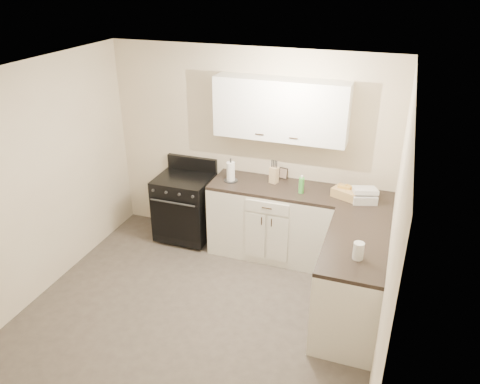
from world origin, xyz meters
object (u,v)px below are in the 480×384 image
(knife_block, at_px, (274,175))
(countertop_grill, at_px, (364,197))
(paper_towel, at_px, (231,172))
(stove, at_px, (185,207))
(wicker_basket, at_px, (347,193))

(knife_block, distance_m, countertop_grill, 1.09)
(knife_block, xyz_separation_m, paper_towel, (-0.51, -0.12, 0.02))
(countertop_grill, bearing_deg, paper_towel, 162.23)
(paper_towel, bearing_deg, stove, 179.54)
(paper_towel, relative_size, countertop_grill, 0.92)
(stove, height_order, countertop_grill, countertop_grill)
(wicker_basket, xyz_separation_m, countertop_grill, (0.19, -0.03, -0.00))
(knife_block, relative_size, countertop_grill, 0.77)
(stove, xyz_separation_m, knife_block, (1.17, 0.12, 0.58))
(stove, distance_m, wicker_basket, 2.12)
(stove, xyz_separation_m, wicker_basket, (2.06, 0.00, 0.53))
(stove, distance_m, knife_block, 1.31)
(paper_towel, height_order, wicker_basket, paper_towel)
(stove, xyz_separation_m, countertop_grill, (2.25, -0.02, 0.53))
(stove, relative_size, knife_block, 4.12)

